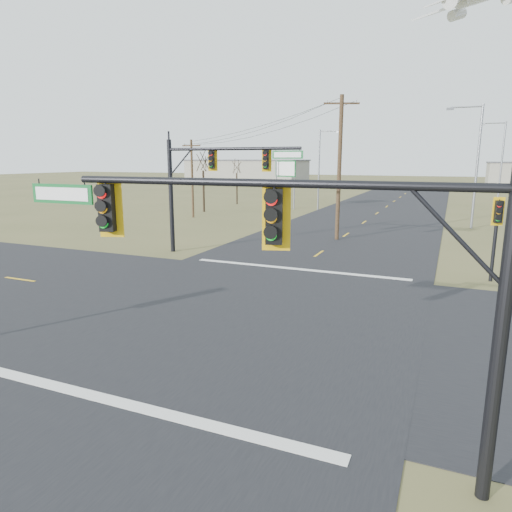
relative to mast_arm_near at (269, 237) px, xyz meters
The scene contains 17 objects.
ground 9.69m from the mast_arm_near, 119.61° to the left, with size 320.00×320.00×0.00m, color brown.
road_ew 9.68m from the mast_arm_near, 119.61° to the left, with size 160.00×14.00×0.02m, color black.
road_ns 9.68m from the mast_arm_near, 119.61° to the left, with size 14.00×160.00×0.02m, color black.
stop_bar_near 6.11m from the mast_arm_near, behind, with size 12.00×0.40×0.01m, color silver.
stop_bar_far 16.20m from the mast_arm_near, 105.86° to the left, with size 12.00×0.40×0.01m, color silver.
mast_arm_near is the anchor object (origin of this frame).
mast_arm_far 19.53m from the mast_arm_near, 121.75° to the left, with size 8.84×0.59×7.08m.
pedestal_signal_ne 17.17m from the mast_arm_near, 72.07° to the left, with size 0.67×0.58×4.15m.
utility_pole_near 25.60m from the mast_arm_near, 100.06° to the left, with size 2.38×1.08×10.33m.
utility_pole_far 38.81m from the mast_arm_near, 123.12° to the left, with size 1.91×0.39×7.81m.
highway_sign 46.60m from the mast_arm_near, 109.13° to the left, with size 2.91×1.11×5.74m.
streetlight_a 35.64m from the mast_arm_near, 82.37° to the left, with size 2.89×0.34×10.34m.
streetlight_b 54.39m from the mast_arm_near, 81.46° to the left, with size 2.84×0.29×10.21m.
streetlight_c 45.79m from the mast_arm_near, 104.01° to the left, with size 2.56×0.28×9.19m.
bare_tree_a 43.89m from the mast_arm_near, 121.25° to the left, with size 3.71×3.71×7.26m.
bare_tree_b 52.62m from the mast_arm_near, 116.18° to the left, with size 3.11×3.11×6.30m.
warehouse_left 107.09m from the mast_arm_near, 114.42° to the left, with size 28.00×14.00×5.50m, color gray.
Camera 1 is at (7.43, -15.56, 5.88)m, focal length 32.00 mm.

